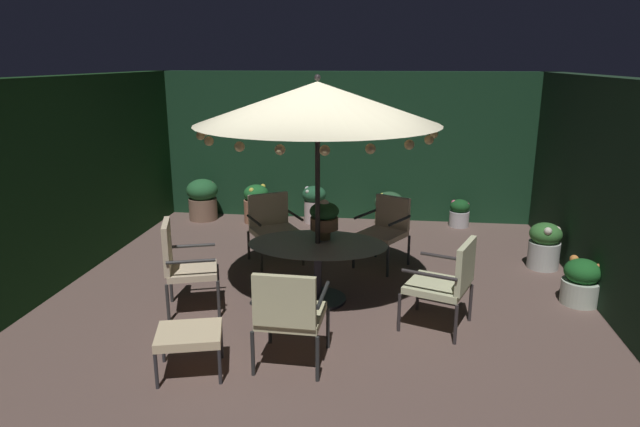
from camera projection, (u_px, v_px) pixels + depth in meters
ground_plane at (317, 304)px, 6.54m from camera, size 6.91×7.92×0.02m
hedge_backdrop_rear at (346, 146)px, 9.84m from camera, size 6.91×0.30×2.53m
hedge_backdrop_left at (37, 188)px, 6.61m from camera, size 0.30×7.92×2.53m
hedge_backdrop_right at (636, 206)px, 5.79m from camera, size 0.30×7.92×2.53m
patio_dining_table at (318, 257)px, 6.48m from camera, size 1.60×1.11×0.70m
patio_umbrella at (318, 103)px, 6.03m from camera, size 2.67×2.67×2.57m
centerpiece_planter at (324, 216)px, 6.52m from camera, size 0.34×0.34×0.47m
patio_chair_north at (182, 261)px, 6.20m from camera, size 0.71×0.70×1.04m
patio_chair_northeast at (289, 311)px, 5.04m from camera, size 0.64×0.66×0.96m
patio_chair_east at (447, 279)px, 5.79m from camera, size 0.80×0.79×0.97m
patio_chair_southeast at (386, 227)px, 7.63m from camera, size 0.77×0.78×0.93m
patio_chair_south at (273, 224)px, 7.81m from camera, size 0.83×0.82×0.92m
ottoman_footrest at (189, 336)px, 5.00m from camera, size 0.67×0.61×0.41m
potted_plant_back_left at (581, 282)px, 6.47m from camera, size 0.43×0.43×0.54m
potted_plant_front_corner at (389, 208)px, 9.50m from camera, size 0.49×0.49×0.58m
potted_plant_left_near at (314, 202)px, 9.70m from camera, size 0.41×0.41×0.64m
potted_plant_right_far at (203, 198)px, 9.87m from camera, size 0.54×0.54×0.72m
potted_plant_back_right at (545, 245)px, 7.57m from camera, size 0.42×0.43×0.63m
potted_plant_left_far at (460, 213)px, 9.48m from camera, size 0.33×0.33×0.46m
potted_plant_right_near at (256, 203)px, 9.71m from camera, size 0.43×0.43×0.66m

